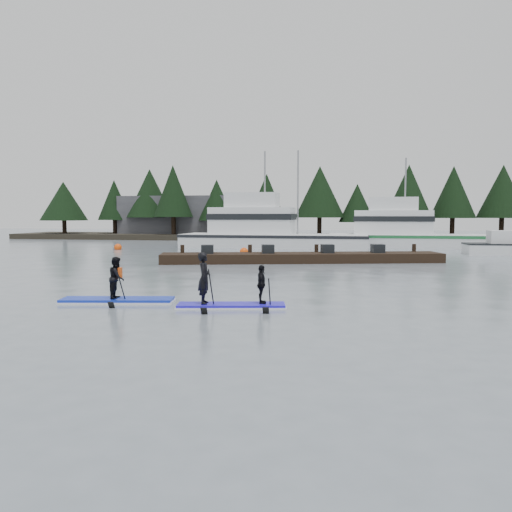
% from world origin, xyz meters
% --- Properties ---
extents(ground, '(160.00, 160.00, 0.00)m').
position_xyz_m(ground, '(0.00, 0.00, 0.00)').
color(ground, slate).
rests_on(ground, ground).
extents(far_shore, '(70.00, 8.00, 0.60)m').
position_xyz_m(far_shore, '(0.00, 42.00, 0.30)').
color(far_shore, '#2D281E').
rests_on(far_shore, ground).
extents(treeline, '(60.00, 4.00, 8.00)m').
position_xyz_m(treeline, '(0.00, 42.00, 0.00)').
color(treeline, black).
rests_on(treeline, ground).
extents(waterfront_building, '(18.00, 6.00, 5.00)m').
position_xyz_m(waterfront_building, '(-14.00, 44.00, 2.50)').
color(waterfront_building, '#4C4C51').
rests_on(waterfront_building, ground).
extents(fishing_boat_large, '(15.79, 4.87, 9.06)m').
position_xyz_m(fishing_boat_large, '(-3.01, 28.24, 0.67)').
color(fishing_boat_large, silver).
rests_on(fishing_boat_large, ground).
extents(fishing_boat_medium, '(14.36, 4.48, 8.51)m').
position_xyz_m(fishing_boat_medium, '(8.72, 30.56, 0.60)').
color(fishing_boat_medium, silver).
rests_on(fishing_boat_medium, ground).
extents(floating_dock, '(16.35, 6.08, 0.54)m').
position_xyz_m(floating_dock, '(1.04, 15.29, 0.27)').
color(floating_dock, black).
rests_on(floating_dock, ground).
extents(buoy_b, '(0.60, 0.60, 0.60)m').
position_xyz_m(buoy_b, '(-3.57, 20.78, 0.00)').
color(buoy_b, '#E9480B').
rests_on(buoy_b, ground).
extents(buoy_a, '(0.60, 0.60, 0.60)m').
position_xyz_m(buoy_a, '(-14.48, 23.54, 0.00)').
color(buoy_a, '#E9480B').
rests_on(buoy_a, ground).
extents(buoy_c, '(0.59, 0.59, 0.59)m').
position_xyz_m(buoy_c, '(14.88, 27.42, 0.00)').
color(buoy_c, '#E9480B').
rests_on(buoy_c, ground).
extents(paddleboard_solo, '(3.58, 1.44, 1.87)m').
position_xyz_m(paddleboard_solo, '(-3.50, 0.80, 0.45)').
color(paddleboard_solo, '#132DB9').
rests_on(paddleboard_solo, ground).
extents(paddleboard_duo, '(3.28, 1.46, 2.15)m').
position_xyz_m(paddleboard_duo, '(0.17, 0.59, 0.55)').
color(paddleboard_duo, '#2217D8').
rests_on(paddleboard_duo, ground).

